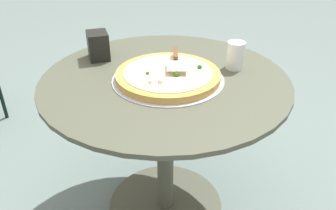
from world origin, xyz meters
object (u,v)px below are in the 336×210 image
Objects in this scene: drinking_cup at (235,55)px; patio_table at (165,120)px; pizza_on_tray at (168,76)px; pizza_server at (177,59)px; napkin_dispenser at (98,46)px.

patio_table is at bearing 40.61° from drinking_cup.
pizza_on_tray is 0.30m from drinking_cup.
patio_table is 4.67× the size of pizza_server.
pizza_on_tray is at bearing 143.46° from patio_table.
pizza_server is 1.86× the size of drinking_cup.
pizza_server is (-0.00, -0.08, 0.04)m from pizza_on_tray.
drinking_cup reaches higher than pizza_on_tray.
napkin_dispenser is at bearing 13.96° from drinking_cup.
patio_table is 2.25× the size of pizza_on_tray.
pizza_on_tray is at bearing 37.87° from napkin_dispenser.
patio_table is at bearing -36.54° from pizza_on_tray.
pizza_server reaches higher than pizza_on_tray.
pizza_server is at bearing -93.69° from pizza_on_tray.
napkin_dispenser reaches higher than drinking_cup.
pizza_server reaches higher than patio_table.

